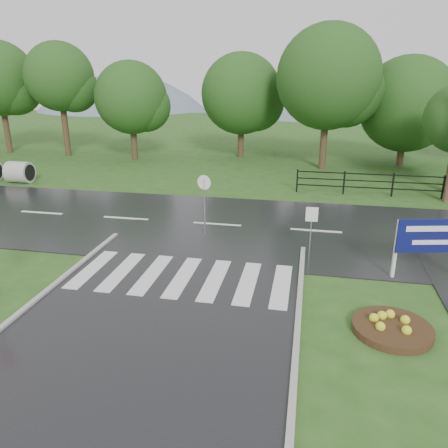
# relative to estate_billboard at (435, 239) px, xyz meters

# --- Properties ---
(ground) EXTENTS (120.00, 120.00, 0.00)m
(ground) POSITION_rel_estate_billboard_xyz_m (-7.32, -6.29, -1.36)
(ground) COLOR #28521B
(ground) RESTS_ON ground
(main_road) EXTENTS (90.00, 8.00, 0.04)m
(main_road) POSITION_rel_estate_billboard_xyz_m (-7.32, 3.71, -1.36)
(main_road) COLOR black
(main_road) RESTS_ON ground
(crosswalk) EXTENTS (6.50, 2.80, 0.02)m
(crosswalk) POSITION_rel_estate_billboard_xyz_m (-7.32, -1.29, -1.30)
(crosswalk) COLOR silver
(crosswalk) RESTS_ON ground
(fence_west) EXTENTS (9.58, 0.08, 1.20)m
(fence_west) POSITION_rel_estate_billboard_xyz_m (0.43, 9.71, -0.64)
(fence_west) COLOR black
(fence_west) RESTS_ON ground
(hills) EXTENTS (102.00, 48.00, 48.00)m
(hills) POSITION_rel_estate_billboard_xyz_m (-3.82, 58.71, -16.89)
(hills) COLOR slate
(hills) RESTS_ON ground
(treeline) EXTENTS (83.20, 5.20, 10.00)m
(treeline) POSITION_rel_estate_billboard_xyz_m (-6.32, 17.71, -1.36)
(treeline) COLOR #1C4515
(treeline) RESTS_ON ground
(estate_billboard) EXTENTS (2.21, 0.55, 1.97)m
(estate_billboard) POSITION_rel_estate_billboard_xyz_m (0.00, 0.00, 0.00)
(estate_billboard) COLOR silver
(estate_billboard) RESTS_ON ground
(flower_bed) EXTENTS (1.90, 1.90, 0.38)m
(flower_bed) POSITION_rel_estate_billboard_xyz_m (-1.51, -3.11, -1.22)
(flower_bed) COLOR #332111
(flower_bed) RESTS_ON ground
(reg_sign_small) EXTENTS (0.40, 0.06, 1.80)m
(reg_sign_small) POSITION_rel_estate_billboard_xyz_m (-3.55, 1.06, -0.05)
(reg_sign_small) COLOR #939399
(reg_sign_small) RESTS_ON ground
(reg_sign_round) EXTENTS (0.54, 0.15, 2.37)m
(reg_sign_round) POSITION_rel_estate_billboard_xyz_m (-7.54, 2.50, 0.13)
(reg_sign_round) COLOR #939399
(reg_sign_round) RESTS_ON ground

